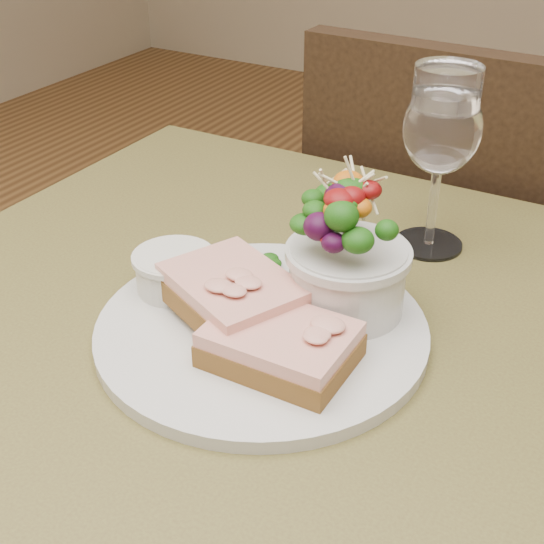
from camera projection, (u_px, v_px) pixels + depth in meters
The scene contains 9 objects.
cafe_table at pixel (273, 445), 0.68m from camera, with size 0.80×0.80×0.75m.
chair_far at pixel (455, 377), 1.32m from camera, with size 0.43×0.43×0.90m.
dinner_plate at pixel (262, 330), 0.65m from camera, with size 0.29×0.29×0.01m, color silver.
sandwich_front at pixel (280, 344), 0.60m from camera, with size 0.11×0.08×0.03m.
sandwich_back at pixel (233, 293), 0.64m from camera, with size 0.14×0.13×0.03m.
ramekin at pixel (174, 270), 0.69m from camera, with size 0.07×0.07×0.04m.
salad_bowl at pixel (349, 250), 0.64m from camera, with size 0.10×0.10×0.13m.
garnish at pixel (251, 264), 0.72m from camera, with size 0.05×0.04×0.02m.
wine_glass at pixel (442, 134), 0.73m from camera, with size 0.08×0.08×0.18m.
Camera 1 is at (0.25, -0.44, 1.14)m, focal length 50.00 mm.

